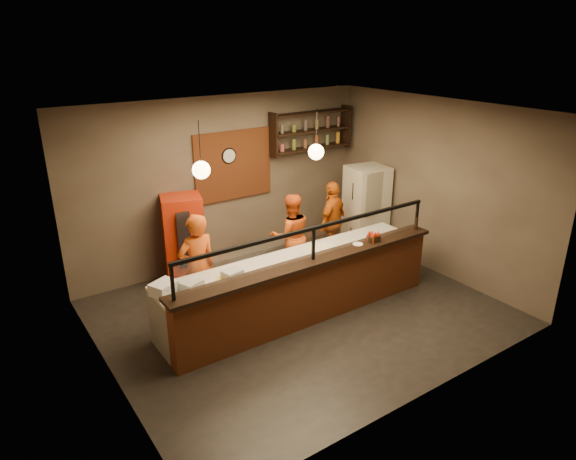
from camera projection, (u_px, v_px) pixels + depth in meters
floor at (301, 312)px, 8.31m from camera, size 6.00×6.00×0.00m
ceiling at (303, 112)px, 7.15m from camera, size 6.00×6.00×0.00m
wall_back at (224, 182)px, 9.65m from camera, size 6.00×0.00×6.00m
wall_left at (99, 269)px, 6.15m from camera, size 0.00×5.00×5.00m
wall_right at (436, 188)px, 9.31m from camera, size 0.00×5.00×5.00m
wall_front at (431, 283)px, 5.81m from camera, size 6.00×0.00×6.00m
brick_patch at (233, 165)px, 9.62m from camera, size 1.60×0.04×1.30m
service_counter at (312, 292)px, 7.90m from camera, size 4.60×0.25×1.00m
counter_ledge at (313, 261)px, 7.70m from camera, size 4.70×0.37×0.06m
worktop_cabinet at (294, 284)px, 8.31m from camera, size 4.60×0.75×0.85m
worktop at (294, 259)px, 8.15m from camera, size 4.60×0.75×0.05m
sneeze_guard at (313, 240)px, 7.58m from camera, size 4.50×0.05×0.52m
wall_shelving at (311, 131)px, 10.22m from camera, size 1.84×0.28×0.85m
wall_clock at (229, 156)px, 9.49m from camera, size 0.30×0.04×0.30m
pendant_left at (201, 170)px, 6.75m from camera, size 0.24×0.24×0.77m
pendant_right at (316, 152)px, 7.75m from camera, size 0.24×0.24×0.77m
cook_left at (197, 267)px, 7.87m from camera, size 0.65×0.45×1.73m
cook_mid at (291, 236)px, 9.28m from camera, size 0.91×0.80×1.58m
cook_right at (332, 221)px, 10.00m from camera, size 1.01×0.74×1.59m
fridge at (366, 209)px, 10.41m from camera, size 0.82×0.78×1.76m
red_cooler at (184, 239)px, 9.13m from camera, size 0.84×0.80×1.60m
pizza_dough at (323, 248)px, 8.48m from camera, size 0.57×0.57×0.01m
prep_tub_a at (192, 286)px, 7.09m from camera, size 0.34×0.31×0.14m
prep_tub_b at (164, 288)px, 6.99m from camera, size 0.42×0.39×0.17m
prep_tub_c at (232, 275)px, 7.42m from camera, size 0.31×0.27×0.14m
rolling_pin at (221, 277)px, 7.42m from camera, size 0.33×0.28×0.06m
condiment_caddy at (373, 239)px, 8.32m from camera, size 0.20×0.17×0.10m
pepper_mill at (417, 224)px, 8.79m from camera, size 0.06×0.06×0.22m
small_plate at (358, 244)px, 8.23m from camera, size 0.18×0.18×0.01m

